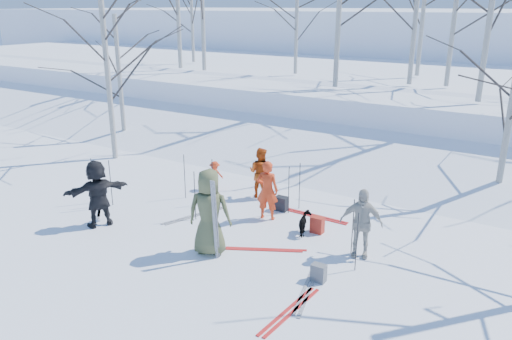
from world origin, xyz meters
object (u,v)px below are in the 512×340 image
Objects in this scene: skier_red_seated at (215,175)px; skier_grey_west at (98,193)px; backpack_dark at (282,204)px; skier_redor_behind at (260,173)px; skier_red_north at (267,190)px; skier_cream_east at (361,223)px; backpack_red at (317,225)px; skier_olive_center at (209,212)px; backpack_grey at (319,273)px; dog at (305,224)px.

skier_grey_west is (-0.94, -3.73, 0.43)m from skier_red_seated.
skier_grey_west is 4.89m from backpack_dark.
skier_redor_behind is 0.86× the size of skier_grey_west.
skier_red_seated is (-2.52, 1.09, -0.36)m from skier_red_north.
backpack_dark is at bearing 136.40° from skier_cream_east.
skier_cream_east is 1.58m from backpack_red.
skier_olive_center reaches higher than skier_red_seated.
backpack_red is 1.11× the size of backpack_grey.
dog is 1.72× the size of backpack_grey.
skier_red_seated is at bearing -44.53° from dog.
skier_olive_center is 5.03× the size of backpack_dark.
backpack_red is (4.03, -1.18, -0.24)m from skier_red_seated.
skier_olive_center is at bearing -126.04° from backpack_red.
skier_redor_behind reaches higher than backpack_dark.
backpack_grey is 0.95× the size of backpack_dark.
skier_redor_behind is 1.31m from backpack_dark.
skier_cream_east is (3.82, -1.95, 0.05)m from skier_redor_behind.
skier_redor_behind is 4.29m from skier_cream_east.
dog is at bearing 142.71° from skier_redor_behind.
skier_redor_behind is at bearing -99.80° from skier_olive_center.
backpack_dark is at bearing 148.66° from skier_redor_behind.
skier_olive_center reaches higher than skier_red_north.
skier_olive_center reaches higher than backpack_red.
backpack_dark reaches higher than backpack_grey.
backpack_red is at bearing -28.05° from backpack_dark.
backpack_grey is (2.53, -2.19, -0.62)m from skier_red_north.
backpack_dark is (-2.47, 2.88, 0.01)m from backpack_grey.
backpack_red is (1.64, 2.26, -0.80)m from skier_olive_center.
backpack_dark is (2.58, -0.40, -0.25)m from skier_red_seated.
skier_grey_west reaches higher than skier_red_seated.
skier_cream_east is at bearing -88.98° from skier_red_seated.
skier_red_seated is 6.02m from backpack_grey.
backpack_dark is at bearing 151.95° from backpack_red.
backpack_grey is (-0.31, -1.50, -0.62)m from skier_cream_east.
backpack_grey is at bearing -49.38° from backpack_dark.
dog is at bearing 144.56° from skier_grey_west.
skier_grey_west is (-6.29, -1.96, 0.07)m from skier_cream_east.
skier_red_north is 2.76m from skier_red_seated.
skier_red_north is 1.63m from backpack_red.
skier_cream_east is at bearing -24.28° from backpack_red.
skier_redor_behind is at bearing -59.23° from dog.
skier_olive_center is 3.14m from backpack_dark.
backpack_red reaches higher than backpack_dark.
skier_red_seated is 4.06m from dog.
skier_cream_east is 1.66m from backpack_grey.
skier_cream_east is 1.68m from dog.
backpack_red is 1.05× the size of backpack_dark.
skier_grey_west is 5.62m from backpack_red.
skier_cream_east is at bearing 150.78° from skier_redor_behind.
skier_olive_center is 1.14× the size of skier_grey_west.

